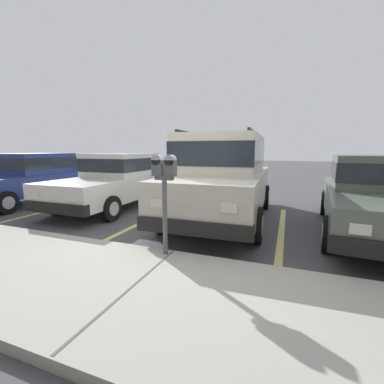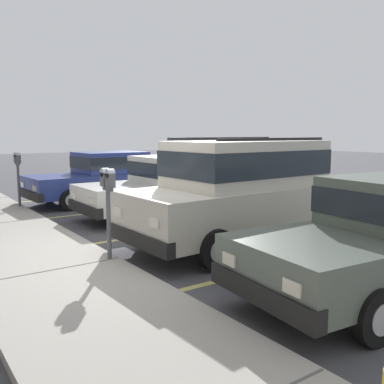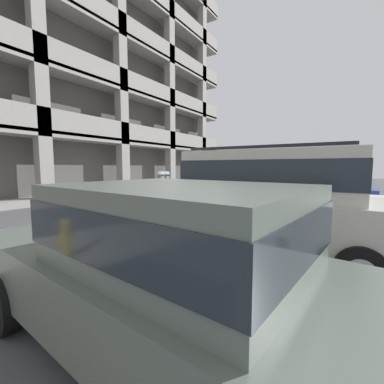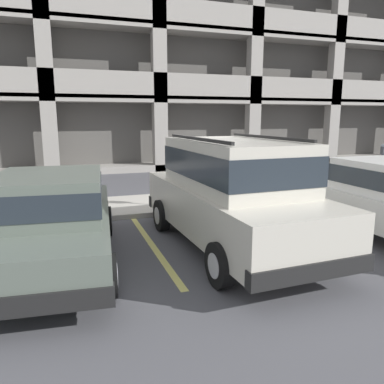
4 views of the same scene
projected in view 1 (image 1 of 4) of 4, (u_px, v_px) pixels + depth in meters
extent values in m
cube|color=#4C4C51|center=(179.00, 256.00, 4.13)|extent=(80.00, 80.00, 0.10)
cube|color=#ADA89E|center=(134.00, 291.00, 2.91)|extent=(40.00, 2.20, 0.12)
cube|color=#606060|center=(133.00, 285.00, 2.90)|extent=(0.03, 2.16, 0.00)
cube|color=#DBD16B|center=(281.00, 237.00, 4.89)|extent=(0.12, 4.80, 0.01)
cube|color=#DBD16B|center=(143.00, 222.00, 5.94)|extent=(0.12, 4.80, 0.01)
cube|color=#DBD16B|center=(47.00, 211.00, 6.98)|extent=(0.12, 4.80, 0.01)
cube|color=beige|center=(223.00, 189.00, 6.10)|extent=(2.00, 4.76, 0.80)
cube|color=beige|center=(224.00, 154.00, 6.01)|extent=(1.72, 2.97, 0.84)
cube|color=#232B33|center=(224.00, 153.00, 6.01)|extent=(1.74, 2.99, 0.46)
cube|color=black|center=(193.00, 227.00, 3.98)|extent=(1.88, 0.22, 0.24)
cube|color=black|center=(238.00, 187.00, 8.31)|extent=(1.88, 0.22, 0.24)
cube|color=silver|center=(157.00, 203.00, 4.06)|extent=(0.24, 0.04, 0.14)
cube|color=silver|center=(229.00, 208.00, 3.70)|extent=(0.24, 0.04, 0.14)
cylinder|color=black|center=(163.00, 217.00, 5.08)|extent=(0.22, 0.67, 0.66)
cylinder|color=#B2B2B7|center=(163.00, 217.00, 5.08)|extent=(0.23, 0.37, 0.36)
cylinder|color=black|center=(256.00, 225.00, 4.52)|extent=(0.22, 0.67, 0.66)
cylinder|color=#B2B2B7|center=(256.00, 225.00, 4.52)|extent=(0.23, 0.37, 0.36)
cylinder|color=black|center=(204.00, 194.00, 7.81)|extent=(0.22, 0.67, 0.66)
cylinder|color=#B2B2B7|center=(204.00, 194.00, 7.81)|extent=(0.23, 0.37, 0.36)
cylinder|color=black|center=(265.00, 197.00, 7.24)|extent=(0.22, 0.67, 0.66)
cylinder|color=#B2B2B7|center=(265.00, 197.00, 7.24)|extent=(0.23, 0.37, 0.36)
cube|color=black|center=(197.00, 135.00, 6.16)|extent=(0.14, 2.62, 0.05)
cube|color=black|center=(255.00, 133.00, 5.72)|extent=(0.14, 2.62, 0.05)
cube|color=#5B665B|center=(376.00, 205.00, 4.93)|extent=(2.11, 4.54, 0.60)
cube|color=#5B665B|center=(376.00, 171.00, 5.10)|extent=(1.68, 2.11, 0.64)
cube|color=#232B33|center=(376.00, 171.00, 5.10)|extent=(1.70, 2.14, 0.35)
cube|color=black|center=(359.00, 196.00, 6.88)|extent=(1.74, 0.32, 0.24)
cube|color=silver|center=(360.00, 229.00, 3.19)|extent=(0.24, 0.05, 0.14)
cylinder|color=black|center=(328.00, 234.00, 4.13)|extent=(0.22, 0.61, 0.60)
cylinder|color=#B2B2B7|center=(328.00, 234.00, 4.13)|extent=(0.21, 0.35, 0.33)
cylinder|color=black|center=(325.00, 203.00, 6.55)|extent=(0.22, 0.61, 0.60)
cylinder|color=#B2B2B7|center=(325.00, 203.00, 6.55)|extent=(0.21, 0.35, 0.33)
cube|color=silver|center=(117.00, 186.00, 7.45)|extent=(1.72, 4.41, 0.60)
cube|color=silver|center=(122.00, 164.00, 7.63)|extent=(1.51, 1.99, 0.64)
cube|color=#232B33|center=(122.00, 164.00, 7.63)|extent=(1.53, 2.01, 0.35)
cube|color=black|center=(55.00, 208.00, 5.48)|extent=(1.73, 0.17, 0.24)
cube|color=black|center=(153.00, 184.00, 9.48)|extent=(1.73, 0.17, 0.24)
cube|color=silver|center=(34.00, 196.00, 5.58)|extent=(0.24, 0.03, 0.14)
cube|color=silver|center=(71.00, 199.00, 5.22)|extent=(0.24, 0.03, 0.14)
cylinder|color=black|center=(57.00, 203.00, 6.52)|extent=(0.16, 0.60, 0.60)
cylinder|color=#B2B2B7|center=(57.00, 203.00, 6.52)|extent=(0.18, 0.33, 0.33)
cylinder|color=black|center=(111.00, 208.00, 5.95)|extent=(0.16, 0.60, 0.60)
cylinder|color=#B2B2B7|center=(111.00, 208.00, 5.95)|extent=(0.18, 0.33, 0.33)
cylinder|color=black|center=(122.00, 189.00, 9.05)|extent=(0.16, 0.60, 0.60)
cylinder|color=#B2B2B7|center=(122.00, 189.00, 9.05)|extent=(0.18, 0.33, 0.33)
cylinder|color=black|center=(164.00, 191.00, 8.48)|extent=(0.16, 0.60, 0.60)
cylinder|color=#B2B2B7|center=(164.00, 191.00, 8.48)|extent=(0.18, 0.33, 0.33)
cube|color=navy|center=(29.00, 183.00, 8.10)|extent=(1.90, 4.47, 0.60)
cube|color=navy|center=(35.00, 163.00, 8.28)|extent=(1.59, 2.05, 0.64)
cube|color=#232B33|center=(35.00, 163.00, 8.28)|extent=(1.61, 2.07, 0.35)
cube|color=black|center=(79.00, 181.00, 10.16)|extent=(1.74, 0.24, 0.24)
cylinder|color=black|center=(6.00, 203.00, 6.62)|extent=(0.19, 0.61, 0.60)
cylinder|color=#B2B2B7|center=(6.00, 203.00, 6.62)|extent=(0.20, 0.34, 0.33)
cylinder|color=black|center=(45.00, 186.00, 9.68)|extent=(0.19, 0.61, 0.60)
cylinder|color=#B2B2B7|center=(45.00, 186.00, 9.68)|extent=(0.20, 0.34, 0.33)
cylinder|color=black|center=(82.00, 188.00, 9.18)|extent=(0.19, 0.61, 0.60)
cylinder|color=#B2B2B7|center=(82.00, 188.00, 9.18)|extent=(0.20, 0.34, 0.33)
cylinder|color=#595B60|center=(165.00, 218.00, 3.71)|extent=(0.07, 0.07, 1.10)
cube|color=#595B60|center=(164.00, 178.00, 3.62)|extent=(0.28, 0.06, 0.06)
cube|color=#515459|center=(171.00, 168.00, 3.56)|extent=(0.15, 0.11, 0.22)
cylinder|color=#9EA8B2|center=(170.00, 160.00, 3.54)|extent=(0.15, 0.11, 0.15)
cube|color=#B7B293|center=(172.00, 171.00, 3.62)|extent=(0.08, 0.01, 0.08)
cube|color=#515459|center=(158.00, 168.00, 3.63)|extent=(0.15, 0.11, 0.22)
cylinder|color=#9EA8B2|center=(158.00, 160.00, 3.61)|extent=(0.15, 0.11, 0.15)
cube|color=#B7B293|center=(160.00, 170.00, 3.69)|extent=(0.08, 0.01, 0.08)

